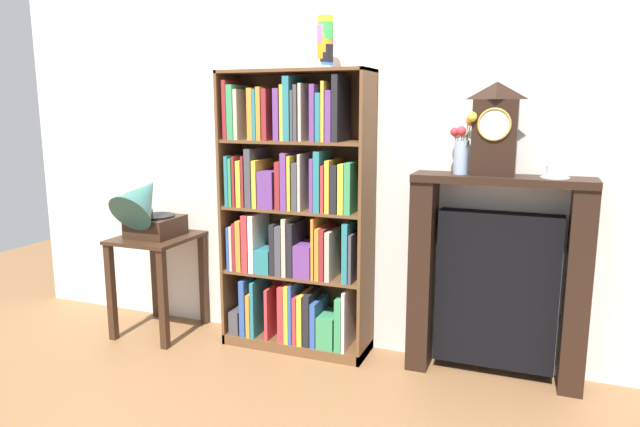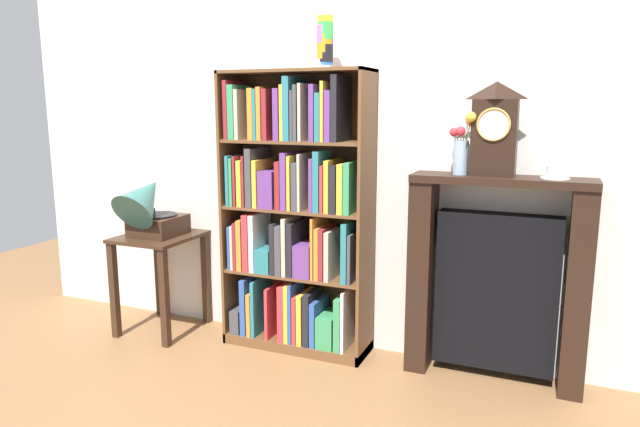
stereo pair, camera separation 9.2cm
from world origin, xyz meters
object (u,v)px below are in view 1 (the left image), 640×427
at_px(cup_stack, 325,42).
at_px(fireplace_mantel, 497,279).
at_px(gramophone, 147,207).
at_px(mantel_clock, 495,129).
at_px(bookshelf, 293,221).
at_px(side_table_left, 158,261).
at_px(teacup_with_saucer, 555,173).
at_px(flower_vase, 462,144).

distance_m(cup_stack, fireplace_mantel, 1.57).
bearing_deg(gramophone, mantel_clock, 5.84).
xyz_separation_m(bookshelf, gramophone, (-0.91, -0.18, 0.05)).
distance_m(fireplace_mantel, mantel_clock, 0.80).
xyz_separation_m(bookshelf, side_table_left, (-0.91, -0.10, -0.31)).
distance_m(cup_stack, gramophone, 1.48).
xyz_separation_m(side_table_left, teacup_with_saucer, (2.32, 0.13, 0.65)).
relative_size(gramophone, teacup_with_saucer, 3.28).
xyz_separation_m(side_table_left, fireplace_mantel, (2.07, 0.15, 0.07)).
bearing_deg(cup_stack, teacup_with_saucer, 2.59).
xyz_separation_m(bookshelf, mantel_clock, (1.11, 0.03, 0.55)).
bearing_deg(side_table_left, mantel_clock, 3.64).
distance_m(gramophone, teacup_with_saucer, 2.35).
bearing_deg(mantel_clock, gramophone, -174.16).
xyz_separation_m(bookshelf, teacup_with_saucer, (1.41, 0.03, 0.34)).
bearing_deg(teacup_with_saucer, bookshelf, -178.63).
relative_size(cup_stack, flower_vase, 0.85).
bearing_deg(fireplace_mantel, cup_stack, -175.64).
bearing_deg(bookshelf, teacup_with_saucer, 1.37).
relative_size(side_table_left, flower_vase, 1.97).
xyz_separation_m(gramophone, flower_vase, (1.86, 0.21, 0.42)).
relative_size(cup_stack, side_table_left, 0.43).
bearing_deg(mantel_clock, flower_vase, -179.79).
xyz_separation_m(fireplace_mantel, mantel_clock, (-0.05, -0.02, 0.79)).
xyz_separation_m(fireplace_mantel, teacup_with_saucer, (0.25, -0.02, 0.58)).
bearing_deg(teacup_with_saucer, mantel_clock, -179.54).
xyz_separation_m(gramophone, teacup_with_saucer, (2.32, 0.21, 0.29)).
xyz_separation_m(flower_vase, teacup_with_saucer, (0.46, 0.00, -0.13)).
height_order(cup_stack, flower_vase, cup_stack).
distance_m(gramophone, flower_vase, 1.92).
height_order(cup_stack, teacup_with_saucer, cup_stack).
height_order(mantel_clock, teacup_with_saucer, mantel_clock).
height_order(mantel_clock, flower_vase, mantel_clock).
bearing_deg(teacup_with_saucer, side_table_left, -176.77).
xyz_separation_m(bookshelf, cup_stack, (0.21, -0.02, 1.01)).
distance_m(side_table_left, teacup_with_saucer, 2.41).
relative_size(cup_stack, fireplace_mantel, 0.25).
relative_size(bookshelf, mantel_clock, 3.50).
xyz_separation_m(gramophone, fireplace_mantel, (2.07, 0.23, -0.29)).
height_order(bookshelf, teacup_with_saucer, bookshelf).
height_order(flower_vase, teacup_with_saucer, flower_vase).
xyz_separation_m(bookshelf, flower_vase, (0.95, 0.03, 0.47)).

